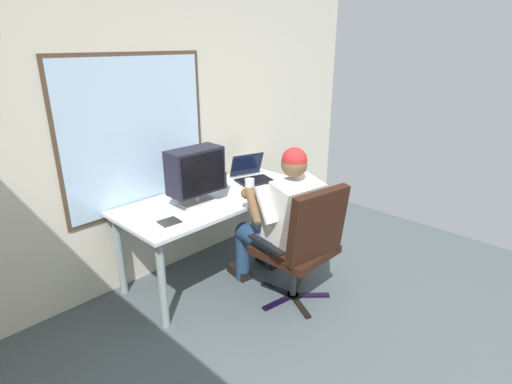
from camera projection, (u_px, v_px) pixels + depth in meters
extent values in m
cube|color=beige|center=(177.00, 119.00, 3.44)|extent=(4.57, 0.06, 2.64)
cube|color=#4C3828|center=(136.00, 135.00, 3.16)|extent=(1.26, 0.01, 1.24)
cube|color=silver|center=(137.00, 135.00, 3.16)|extent=(1.20, 0.02, 1.18)
cylinder|color=gray|center=(162.00, 285.00, 2.83)|extent=(0.06, 0.06, 0.69)
cylinder|color=gray|center=(299.00, 219.00, 3.86)|extent=(0.06, 0.06, 0.69)
cylinder|color=gray|center=(120.00, 255.00, 3.21)|extent=(0.06, 0.06, 0.69)
cylinder|color=gray|center=(254.00, 203.00, 4.25)|extent=(0.06, 0.06, 0.69)
cube|color=silver|center=(216.00, 198.00, 3.41)|extent=(1.67, 0.73, 0.03)
cube|color=black|center=(279.00, 302.00, 3.19)|extent=(0.30, 0.09, 0.02)
cube|color=black|center=(300.00, 306.00, 3.14)|extent=(0.17, 0.28, 0.02)
cube|color=black|center=(311.00, 295.00, 3.27)|extent=(0.24, 0.24, 0.02)
cube|color=black|center=(296.00, 286.00, 3.40)|extent=(0.28, 0.17, 0.02)
cube|color=black|center=(277.00, 289.00, 3.35)|extent=(0.09, 0.30, 0.02)
cylinder|color=black|center=(293.00, 295.00, 3.27)|extent=(0.10, 0.10, 0.02)
cylinder|color=#3F3F44|center=(293.00, 273.00, 3.20)|extent=(0.05, 0.05, 0.39)
cube|color=black|center=(294.00, 249.00, 3.12)|extent=(0.52, 0.52, 0.06)
cube|color=black|center=(318.00, 225.00, 2.85)|extent=(0.51, 0.20, 0.53)
cube|color=black|center=(321.00, 225.00, 3.24)|extent=(0.11, 0.37, 0.02)
cube|color=black|center=(266.00, 245.00, 2.92)|extent=(0.11, 0.37, 0.02)
cylinder|color=navy|center=(288.00, 229.00, 3.38)|extent=(0.22, 0.45, 0.15)
cylinder|color=navy|center=(272.00, 244.00, 3.63)|extent=(0.12, 0.12, 0.46)
cube|color=black|center=(267.00, 260.00, 3.74)|extent=(0.14, 0.25, 0.08)
cylinder|color=navy|center=(258.00, 240.00, 3.20)|extent=(0.22, 0.45, 0.15)
cylinder|color=navy|center=(243.00, 255.00, 3.45)|extent=(0.12, 0.12, 0.46)
cube|color=black|center=(239.00, 271.00, 3.56)|extent=(0.14, 0.25, 0.08)
cube|color=silver|center=(292.00, 213.00, 3.04)|extent=(0.43, 0.38, 0.56)
sphere|color=brown|center=(294.00, 164.00, 2.91)|extent=(0.19, 0.19, 0.19)
sphere|color=#AF2626|center=(294.00, 160.00, 2.89)|extent=(0.19, 0.19, 0.19)
cylinder|color=silver|center=(310.00, 192.00, 3.16)|extent=(0.12, 0.22, 0.29)
cylinder|color=brown|center=(301.00, 205.00, 3.28)|extent=(0.10, 0.14, 0.27)
sphere|color=brown|center=(298.00, 206.00, 3.32)|extent=(0.09, 0.09, 0.09)
cylinder|color=silver|center=(266.00, 205.00, 2.92)|extent=(0.12, 0.22, 0.29)
cylinder|color=brown|center=(254.00, 205.00, 3.04)|extent=(0.10, 0.19, 0.27)
sphere|color=brown|center=(247.00, 193.00, 3.08)|extent=(0.09, 0.09, 0.09)
cube|color=beige|center=(197.00, 202.00, 3.26)|extent=(0.30, 0.24, 0.02)
cylinder|color=beige|center=(197.00, 196.00, 3.24)|extent=(0.04, 0.04, 0.08)
cube|color=black|center=(195.00, 171.00, 3.17)|extent=(0.44, 0.22, 0.35)
cube|color=black|center=(204.00, 174.00, 3.10)|extent=(0.40, 0.02, 0.31)
cube|color=black|center=(255.00, 181.00, 3.76)|extent=(0.38, 0.33, 0.02)
cube|color=black|center=(255.00, 180.00, 3.76)|extent=(0.34, 0.29, 0.00)
cube|color=black|center=(247.00, 164.00, 3.85)|extent=(0.33, 0.18, 0.22)
cube|color=#0F1933|center=(247.00, 165.00, 3.85)|extent=(0.31, 0.16, 0.20)
cylinder|color=silver|center=(250.00, 196.00, 3.42)|extent=(0.08, 0.08, 0.00)
cylinder|color=silver|center=(250.00, 192.00, 3.41)|extent=(0.01, 0.01, 0.06)
cylinder|color=silver|center=(250.00, 184.00, 3.38)|extent=(0.08, 0.08, 0.08)
cylinder|color=#5A071B|center=(250.00, 186.00, 3.39)|extent=(0.07, 0.07, 0.04)
cube|color=black|center=(221.00, 180.00, 3.59)|extent=(0.06, 0.09, 0.15)
cylinder|color=#333338|center=(224.00, 179.00, 3.55)|extent=(0.04, 0.01, 0.04)
cube|color=#282927|center=(169.00, 222.00, 2.92)|extent=(0.15, 0.14, 0.01)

